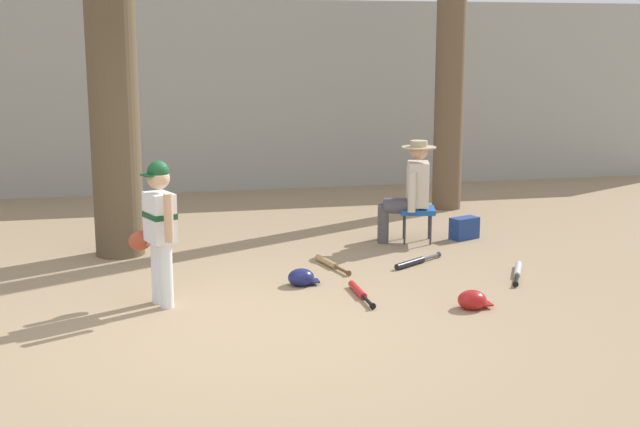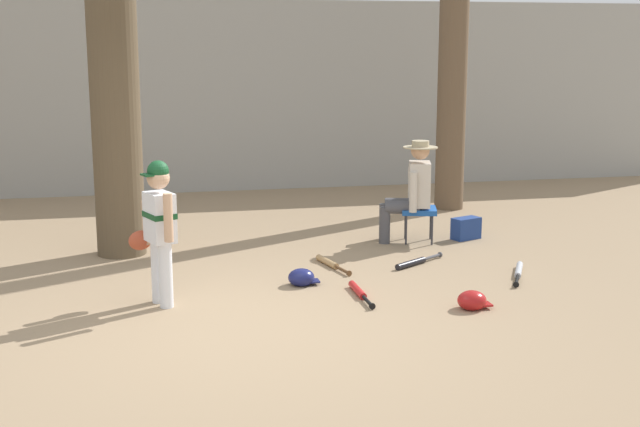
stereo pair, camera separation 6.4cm
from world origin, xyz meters
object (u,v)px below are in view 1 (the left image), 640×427
Objects in this scene: handbag_beside_stool at (464,228)px; bat_red_barrel at (359,292)px; young_ballplayer at (159,224)px; folding_stool at (417,211)px; seated_spectator at (409,188)px; batting_helmet_red at (472,300)px; batting_helmet_navy at (301,278)px; tree_behind_spectator at (452,8)px; bat_wood_tan at (329,263)px; bat_black_composite at (413,262)px; bat_aluminum_silver at (518,271)px.

bat_red_barrel is at bearing -133.13° from handbag_beside_stool.
folding_stool is (3.05, 1.85, -0.38)m from young_ballplayer.
seated_spectator reaches higher than batting_helmet_red.
handbag_beside_stool is 1.12× the size of batting_helmet_navy.
tree_behind_spectator reaches higher than handbag_beside_stool.
seated_spectator is at bearing 37.20° from bat_wood_tan.
seated_spectator is 0.87m from handbag_beside_stool.
seated_spectator is 1.62× the size of bat_red_barrel.
bat_red_barrel is at bearing -88.32° from bat_wood_tan.
seated_spectator is (-1.20, -1.88, -2.14)m from tree_behind_spectator.
seated_spectator is 2.29m from batting_helmet_navy.
seated_spectator reaches higher than bat_wood_tan.
tree_behind_spectator is 5.95m from young_ballplayer.
folding_stool is 0.75× the size of bat_black_composite.
batting_helmet_navy is (-1.61, -1.53, -0.56)m from seated_spectator.
handbag_beside_stool is (0.61, 0.02, -0.23)m from folding_stool.
bat_red_barrel is 1.25m from bat_black_composite.
tree_behind_spectator is 5.28m from bat_red_barrel.
folding_stool is 1.63× the size of batting_helmet_navy.
bat_aluminum_silver is 1.12× the size of bat_black_composite.
handbag_beside_stool is at bearing -104.74° from tree_behind_spectator.
handbag_beside_stool is at bearing 1.97° from folding_stool.
young_ballplayer is 1.76× the size of bat_aluminum_silver.
batting_helmet_navy is at bearing 14.09° from young_ballplayer.
bat_aluminum_silver is 1.00× the size of bat_red_barrel.
bat_wood_tan is 1.09m from bat_red_barrel.
tree_behind_spectator reaches higher than folding_stool.
batting_helmet_red is at bearing -89.24° from bat_black_composite.
handbag_beside_stool is 2.71m from bat_red_barrel.
bat_red_barrel is at bearing -44.21° from batting_helmet_navy.
young_ballplayer reaches higher than seated_spectator.
bat_black_composite is at bearing 90.76° from batting_helmet_red.
batting_helmet_red is at bearing -133.06° from bat_aluminum_silver.
folding_stool reaches higher than handbag_beside_stool.
bat_black_composite is at bearing -10.41° from bat_wood_tan.
handbag_beside_stool is 0.47× the size of bat_wood_tan.
seated_spectator is 3.94× the size of batting_helmet_navy.
tree_behind_spectator is at bearing 62.99° from bat_black_composite.
tree_behind_spectator is at bearing 58.71° from bat_red_barrel.
young_ballplayer is 3.84× the size of handbag_beside_stool.
tree_behind_spectator is 5.09× the size of seated_spectator.
young_ballplayer is 1.76× the size of bat_red_barrel.
bat_red_barrel is (-1.15, -1.98, -0.61)m from seated_spectator.
folding_stool is at bearing 41.51° from batting_helmet_navy.
bat_aluminum_silver is (0.61, -1.63, -0.61)m from seated_spectator.
seated_spectator is 3.92× the size of batting_helmet_red.
bat_red_barrel is 1.06m from batting_helmet_red.
young_ballplayer reaches higher than bat_wood_tan.
folding_stool is 2.34m from bat_red_barrel.
bat_black_composite is (-0.30, -1.06, -0.61)m from seated_spectator.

